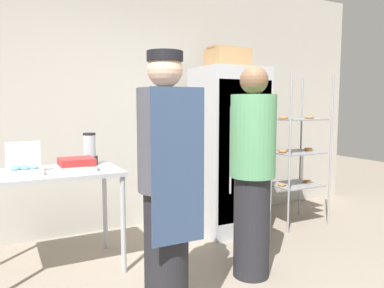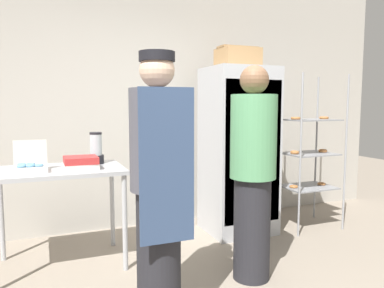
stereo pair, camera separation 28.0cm
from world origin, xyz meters
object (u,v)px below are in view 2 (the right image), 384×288
Objects in this scene: baking_rack at (309,153)px; refrigerator at (238,151)px; binder_stack at (81,163)px; person_customer at (253,172)px; donut_box at (30,167)px; blender_pitcher at (96,150)px; person_baker at (158,180)px; cardboard_storage_box at (238,58)px.

refrigerator is at bearing 168.40° from baking_rack.
refrigerator is 0.85m from baking_rack.
person_customer is at bearing -30.83° from binder_stack.
person_customer is (1.66, -0.75, -0.03)m from donut_box.
donut_box is 1.82m from person_customer.
blender_pitcher is 1.02× the size of binder_stack.
person_baker is at bearing -66.50° from binder_stack.
cardboard_storage_box is (1.74, 0.41, 1.02)m from binder_stack.
person_customer reaches higher than binder_stack.
person_baker reaches higher than baking_rack.
refrigerator reaches higher than donut_box.
person_baker reaches higher than blender_pitcher.
person_customer is (-1.29, -0.91, 0.01)m from baking_rack.
person_baker is (-2.14, -1.10, 0.05)m from baking_rack.
person_customer is at bearing -42.69° from blender_pitcher.
refrigerator reaches higher than baking_rack.
person_baker reaches higher than binder_stack.
donut_box is (-2.12, -0.32, 0.00)m from refrigerator.
refrigerator reaches higher than person_customer.
refrigerator is 1.03m from cardboard_storage_box.
baking_rack is at bearing -11.60° from refrigerator.
baking_rack is 1.58m from person_customer.
donut_box is at bearing 130.58° from person_baker.
refrigerator is 6.17× the size of blender_pitcher.
refrigerator is at bearing 10.76° from binder_stack.
person_customer is (-0.49, -1.16, -1.06)m from cardboard_storage_box.
blender_pitcher is at bearing -174.54° from cardboard_storage_box.
person_baker is (0.81, -0.95, 0.00)m from donut_box.
person_baker is (-1.31, -1.27, 0.01)m from refrigerator.
baking_rack is at bearing -2.42° from blender_pitcher.
cardboard_storage_box is at bearing 75.92° from refrigerator.
cardboard_storage_box is (1.58, 0.15, 0.94)m from blender_pitcher.
baking_rack is 6.59× the size of donut_box.
baking_rack is (0.83, -0.17, -0.04)m from refrigerator.
donut_box is 0.15× the size of person_customer.
donut_box reaches higher than binder_stack.
cardboard_storage_box is at bearing 162.70° from baking_rack.
blender_pitcher is at bearing 137.31° from person_customer.
person_customer is at bearing -144.96° from baking_rack.
donut_box is at bearing 155.57° from person_customer.
cardboard_storage_box is (0.02, 0.08, 1.03)m from refrigerator.
donut_box is 1.25m from person_baker.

